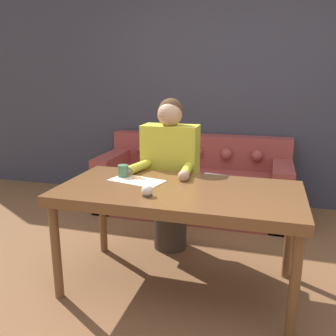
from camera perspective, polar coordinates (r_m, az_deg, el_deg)
name	(u,v)px	position (r m, az deg, el deg)	size (l,w,h in m)	color
ground_plane	(194,298)	(2.55, 4.17, -20.02)	(16.00, 16.00, 0.00)	brown
wall_back	(234,89)	(4.13, 10.52, 12.29)	(8.00, 0.06, 2.60)	#383842
dining_table	(179,198)	(2.37, 1.73, -4.87)	(1.59, 0.80, 0.73)	brown
couch	(194,184)	(3.92, 4.18, -2.55)	(2.03, 0.86, 0.80)	brown
person	(170,175)	(2.94, 0.33, -1.15)	(0.51, 0.57, 1.28)	#33281E
pattern_paper_main	(137,181)	(2.52, -5.03, -2.02)	(0.42, 0.29, 0.00)	beige
scissors	(141,179)	(2.55, -4.37, -1.76)	(0.20, 0.14, 0.01)	silver
mug	(123,171)	(2.61, -7.17, -0.49)	(0.11, 0.08, 0.09)	#47704C
pin_cushion	(147,191)	(2.19, -3.35, -3.71)	(0.07, 0.07, 0.07)	#4C3828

